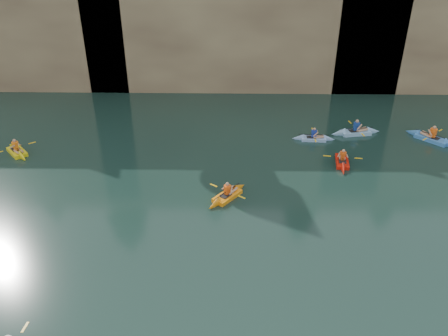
{
  "coord_description": "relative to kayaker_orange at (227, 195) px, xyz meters",
  "views": [
    {
      "loc": [
        1.15,
        -11.65,
        11.45
      ],
      "look_at": [
        0.86,
        3.71,
        3.0
      ],
      "focal_mm": 35.0,
      "sensor_mm": 36.0,
      "label": 1
    }
  ],
  "objects": [
    {
      "name": "kayaker_orange",
      "position": [
        0.0,
        0.0,
        0.0
      ],
      "size": [
        2.22,
        2.62,
        1.06
      ],
      "rotation": [
        0.0,
        0.0,
        0.92
      ],
      "color": "orange",
      "rests_on": "ground"
    },
    {
      "name": "kayaker_red_far",
      "position": [
        6.33,
        3.67,
        -0.0
      ],
      "size": [
        2.11,
        2.94,
        1.05
      ],
      "rotation": [
        0.0,
        0.0,
        1.42
      ],
      "color": "red",
      "rests_on": "ground"
    },
    {
      "name": "kayaker_ltblue_near",
      "position": [
        5.23,
        6.66,
        -0.0
      ],
      "size": [
        2.65,
        2.08,
        1.03
      ],
      "rotation": [
        0.0,
        0.0,
        -0.05
      ],
      "color": "#88B0E3",
      "rests_on": "ground"
    },
    {
      "name": "sea_cave_east",
      "position": [
        9.02,
        15.78,
        2.12
      ],
      "size": [
        5.0,
        1.0,
        4.5
      ],
      "primitive_type": "cube",
      "color": "black",
      "rests_on": "ground"
    },
    {
      "name": "kayaker_blue_east",
      "position": [
        12.47,
        6.7,
        0.02
      ],
      "size": [
        2.87,
        3.06,
        1.23
      ],
      "rotation": [
        0.0,
        0.0,
        2.31
      ],
      "color": "#3D81D1",
      "rests_on": "ground"
    },
    {
      "name": "kayaker_ltblue_mid",
      "position": [
        8.03,
        7.59,
        0.02
      ],
      "size": [
        3.31,
        2.4,
        1.23
      ],
      "rotation": [
        0.0,
        0.0,
        0.17
      ],
      "color": "#82B3DA",
      "rests_on": "ground"
    },
    {
      "name": "cliff_slab_center",
      "position": [
        1.02,
        16.43,
        5.57
      ],
      "size": [
        24.0,
        2.4,
        11.4
      ],
      "primitive_type": "cube",
      "color": "tan",
      "rests_on": "ground"
    },
    {
      "name": "ground",
      "position": [
        -0.98,
        -6.17,
        -0.13
      ],
      "size": [
        160.0,
        160.0,
        0.0
      ],
      "primitive_type": "plane",
      "color": "black",
      "rests_on": "ground"
    },
    {
      "name": "kayaker_yellow",
      "position": [
        -12.23,
        4.5,
        0.01
      ],
      "size": [
        2.38,
        2.52,
        1.14
      ],
      "rotation": [
        0.0,
        0.0,
        -0.83
      ],
      "color": "yellow",
      "rests_on": "ground"
    },
    {
      "name": "sea_cave_center",
      "position": [
        -4.98,
        15.78,
        1.47
      ],
      "size": [
        3.5,
        1.0,
        3.2
      ],
      "primitive_type": "cube",
      "color": "black",
      "rests_on": "ground"
    }
  ]
}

